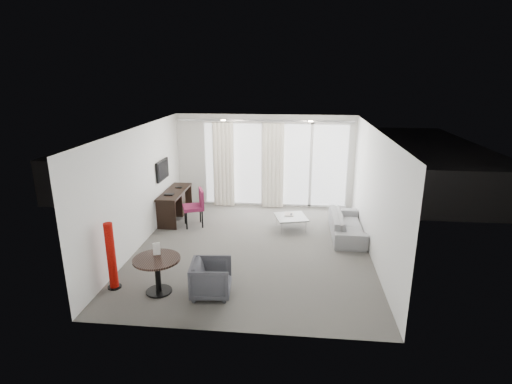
# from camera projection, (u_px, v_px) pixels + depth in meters

# --- Properties ---
(floor) EXTENTS (5.00, 6.00, 0.00)m
(floor) POSITION_uv_depth(u_px,v_px,m) (253.00, 247.00, 8.80)
(floor) COLOR #54514C
(floor) RESTS_ON ground
(ceiling) EXTENTS (5.00, 6.00, 0.00)m
(ceiling) POSITION_uv_depth(u_px,v_px,m) (253.00, 129.00, 8.05)
(ceiling) COLOR white
(ceiling) RESTS_ON ground
(wall_left) EXTENTS (0.00, 6.00, 2.60)m
(wall_left) POSITION_uv_depth(u_px,v_px,m) (139.00, 188.00, 8.67)
(wall_left) COLOR silver
(wall_left) RESTS_ON ground
(wall_right) EXTENTS (0.00, 6.00, 2.60)m
(wall_right) POSITION_uv_depth(u_px,v_px,m) (374.00, 195.00, 8.18)
(wall_right) COLOR silver
(wall_right) RESTS_ON ground
(wall_front) EXTENTS (5.00, 0.00, 2.60)m
(wall_front) POSITION_uv_depth(u_px,v_px,m) (230.00, 252.00, 5.57)
(wall_front) COLOR silver
(wall_front) RESTS_ON ground
(window_panel) EXTENTS (4.00, 0.02, 2.38)m
(window_panel) POSITION_uv_depth(u_px,v_px,m) (275.00, 165.00, 11.27)
(window_panel) COLOR white
(window_panel) RESTS_ON ground
(window_frame) EXTENTS (4.10, 0.06, 2.44)m
(window_frame) POSITION_uv_depth(u_px,v_px,m) (275.00, 165.00, 11.25)
(window_frame) COLOR white
(window_frame) RESTS_ON ground
(curtain_left) EXTENTS (0.60, 0.20, 2.38)m
(curtain_left) POSITION_uv_depth(u_px,v_px,m) (224.00, 165.00, 11.25)
(curtain_left) COLOR white
(curtain_left) RESTS_ON ground
(curtain_right) EXTENTS (0.60, 0.20, 2.38)m
(curtain_right) POSITION_uv_depth(u_px,v_px,m) (273.00, 166.00, 11.11)
(curtain_right) COLOR white
(curtain_right) RESTS_ON ground
(curtain_track) EXTENTS (4.80, 0.04, 0.04)m
(curtain_track) POSITION_uv_depth(u_px,v_px,m) (264.00, 121.00, 10.78)
(curtain_track) COLOR #B2B2B7
(curtain_track) RESTS_ON ceiling
(downlight_a) EXTENTS (0.12, 0.12, 0.02)m
(downlight_a) POSITION_uv_depth(u_px,v_px,m) (223.00, 120.00, 9.66)
(downlight_a) COLOR #FFE0B2
(downlight_a) RESTS_ON ceiling
(downlight_b) EXTENTS (0.12, 0.12, 0.02)m
(downlight_b) POSITION_uv_depth(u_px,v_px,m) (311.00, 121.00, 9.46)
(downlight_b) COLOR #FFE0B2
(downlight_b) RESTS_ON ceiling
(desk) EXTENTS (0.51, 1.62, 0.76)m
(desk) POSITION_uv_depth(u_px,v_px,m) (175.00, 205.00, 10.43)
(desk) COLOR black
(desk) RESTS_ON floor
(tv) EXTENTS (0.05, 0.80, 0.50)m
(tv) POSITION_uv_depth(u_px,v_px,m) (163.00, 170.00, 10.03)
(tv) COLOR black
(tv) RESTS_ON wall_left
(desk_chair) EXTENTS (0.66, 0.64, 0.94)m
(desk_chair) POSITION_uv_depth(u_px,v_px,m) (193.00, 208.00, 9.91)
(desk_chair) COLOR maroon
(desk_chair) RESTS_ON floor
(round_table) EXTENTS (1.06, 1.06, 0.65)m
(round_table) POSITION_uv_depth(u_px,v_px,m) (158.00, 275.00, 6.93)
(round_table) COLOR black
(round_table) RESTS_ON floor
(menu_card) EXTENTS (0.12, 0.07, 0.23)m
(menu_card) POSITION_uv_depth(u_px,v_px,m) (157.00, 251.00, 6.95)
(menu_card) COLOR white
(menu_card) RESTS_ON round_table
(red_lamp) EXTENTS (0.25, 0.25, 1.23)m
(red_lamp) POSITION_uv_depth(u_px,v_px,m) (111.00, 256.00, 7.00)
(red_lamp) COLOR #9D0B05
(red_lamp) RESTS_ON floor
(tub_armchair) EXTENTS (0.74, 0.72, 0.62)m
(tub_armchair) POSITION_uv_depth(u_px,v_px,m) (211.00, 278.00, 6.86)
(tub_armchair) COLOR #3B3B42
(tub_armchair) RESTS_ON floor
(coffee_table) EXTENTS (0.88, 0.88, 0.33)m
(coffee_table) POSITION_uv_depth(u_px,v_px,m) (291.00, 223.00, 9.80)
(coffee_table) COLOR gray
(coffee_table) RESTS_ON floor
(remote) EXTENTS (0.07, 0.18, 0.02)m
(remote) POSITION_uv_depth(u_px,v_px,m) (291.00, 214.00, 9.84)
(remote) COLOR black
(remote) RESTS_ON coffee_table
(magazine) EXTENTS (0.25, 0.31, 0.02)m
(magazine) POSITION_uv_depth(u_px,v_px,m) (289.00, 213.00, 9.87)
(magazine) COLOR gray
(magazine) RESTS_ON coffee_table
(sofa) EXTENTS (0.72, 1.84, 0.54)m
(sofa) POSITION_uv_depth(u_px,v_px,m) (347.00, 225.00, 9.38)
(sofa) COLOR gray
(sofa) RESTS_ON floor
(terrace_slab) EXTENTS (5.60, 3.00, 0.12)m
(terrace_slab) POSITION_uv_depth(u_px,v_px,m) (277.00, 192.00, 13.07)
(terrace_slab) COLOR #4D4D50
(terrace_slab) RESTS_ON ground
(rattan_chair_a) EXTENTS (0.72, 0.72, 0.80)m
(rattan_chair_a) POSITION_uv_depth(u_px,v_px,m) (302.00, 184.00, 12.29)
(rattan_chair_a) COLOR brown
(rattan_chair_a) RESTS_ON terrace_slab
(rattan_chair_b) EXTENTS (0.65, 0.65, 0.81)m
(rattan_chair_b) POSITION_uv_depth(u_px,v_px,m) (338.00, 176.00, 13.25)
(rattan_chair_b) COLOR brown
(rattan_chair_b) RESTS_ON terrace_slab
(rattan_table) EXTENTS (0.51, 0.51, 0.49)m
(rattan_table) POSITION_uv_depth(u_px,v_px,m) (299.00, 182.00, 13.08)
(rattan_table) COLOR brown
(rattan_table) RESTS_ON terrace_slab
(balustrade) EXTENTS (5.50, 0.06, 1.05)m
(balustrade) POSITION_uv_depth(u_px,v_px,m) (280.00, 165.00, 14.29)
(balustrade) COLOR #B2B2B7
(balustrade) RESTS_ON terrace_slab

